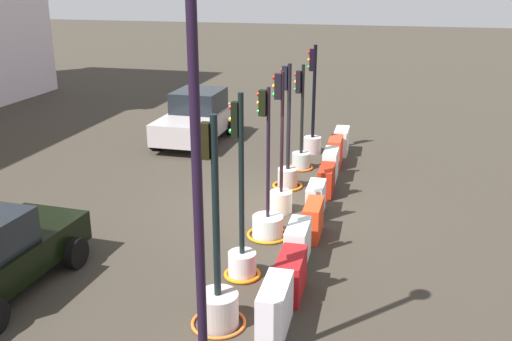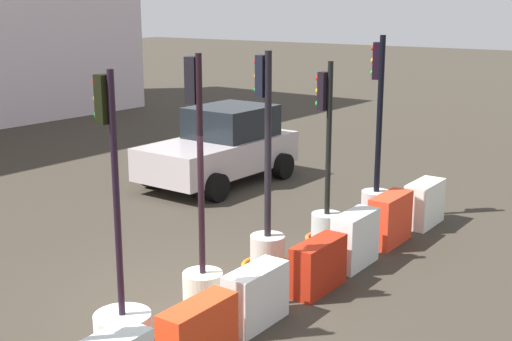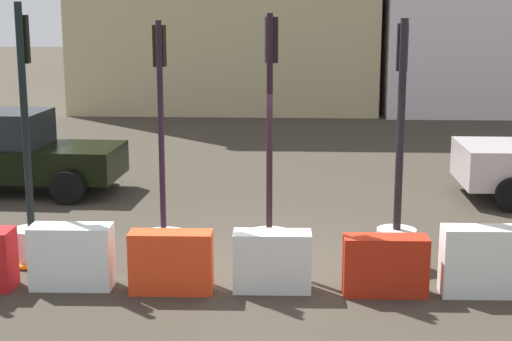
# 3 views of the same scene
# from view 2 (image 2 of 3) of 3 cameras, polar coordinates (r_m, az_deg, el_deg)

# --- Properties ---
(ground_plane) EXTENTS (120.00, 120.00, 0.00)m
(ground_plane) POSITION_cam_2_polar(r_m,az_deg,el_deg) (10.21, -5.26, -10.69)
(ground_plane) COLOR #373027
(traffic_light_2) EXTENTS (0.97, 0.97, 3.49)m
(traffic_light_2) POSITION_cam_2_polar(r_m,az_deg,el_deg) (8.78, -11.09, -11.96)
(traffic_light_2) COLOR silver
(traffic_light_2) RESTS_ON ground_plane
(traffic_light_3) EXTENTS (0.57, 0.57, 3.59)m
(traffic_light_3) POSITION_cam_2_polar(r_m,az_deg,el_deg) (9.65, -4.53, -7.46)
(traffic_light_3) COLOR beige
(traffic_light_3) RESTS_ON ground_plane
(traffic_light_4) EXTENTS (0.87, 0.87, 3.52)m
(traffic_light_4) POSITION_cam_2_polar(r_m,az_deg,el_deg) (11.14, 0.94, -5.15)
(traffic_light_4) COLOR #BAAEA4
(traffic_light_4) RESTS_ON ground_plane
(traffic_light_5) EXTENTS (0.78, 0.78, 3.25)m
(traffic_light_5) POSITION_cam_2_polar(r_m,az_deg,el_deg) (12.49, 5.88, -3.26)
(traffic_light_5) COLOR #ADB2AF
(traffic_light_5) RESTS_ON ground_plane
(traffic_light_6) EXTENTS (0.59, 0.59, 3.64)m
(traffic_light_6) POSITION_cam_2_polar(r_m,az_deg,el_deg) (13.91, 9.99, -0.69)
(traffic_light_6) COLOR #BAADAC
(traffic_light_6) RESTS_ON ground_plane
(construction_barrier_3) EXTENTS (1.08, 0.39, 0.82)m
(construction_barrier_3) POSITION_cam_2_polar(r_m,az_deg,el_deg) (8.31, -4.81, -13.53)
(construction_barrier_3) COLOR red
(construction_barrier_3) RESTS_ON ground_plane
(construction_barrier_4) EXTENTS (1.03, 0.42, 0.80)m
(construction_barrier_4) POSITION_cam_2_polar(r_m,az_deg,el_deg) (9.31, -0.02, -10.44)
(construction_barrier_4) COLOR silver
(construction_barrier_4) RESTS_ON ground_plane
(construction_barrier_5) EXTENTS (1.09, 0.40, 0.78)m
(construction_barrier_5) POSITION_cam_2_polar(r_m,az_deg,el_deg) (10.40, 5.21, -7.90)
(construction_barrier_5) COLOR #AE2210
(construction_barrier_5) RESTS_ON ground_plane
(construction_barrier_6) EXTENTS (1.00, 0.42, 0.91)m
(construction_barrier_6) POSITION_cam_2_polar(r_m,az_deg,el_deg) (11.39, 8.25, -5.70)
(construction_barrier_6) COLOR silver
(construction_barrier_6) RESTS_ON ground_plane
(construction_barrier_7) EXTENTS (1.07, 0.42, 0.91)m
(construction_barrier_7) POSITION_cam_2_polar(r_m,az_deg,el_deg) (12.54, 11.11, -4.00)
(construction_barrier_7) COLOR red
(construction_barrier_7) RESTS_ON ground_plane
(construction_barrier_8) EXTENTS (1.05, 0.46, 0.86)m
(construction_barrier_8) POSITION_cam_2_polar(r_m,az_deg,el_deg) (13.73, 13.83, -2.69)
(construction_barrier_8) COLOR white
(construction_barrier_8) RESTS_ON ground_plane
(car_silver_hatchback) EXTENTS (4.12, 2.26, 1.81)m
(car_silver_hatchback) POSITION_cam_2_polar(r_m,az_deg,el_deg) (16.52, -2.82, 2.02)
(car_silver_hatchback) COLOR #B7ACAD
(car_silver_hatchback) RESTS_ON ground_plane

